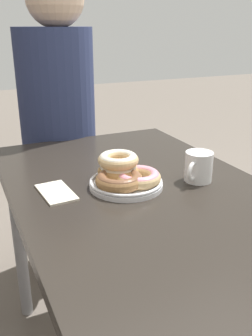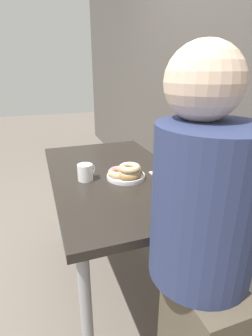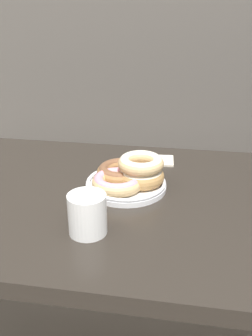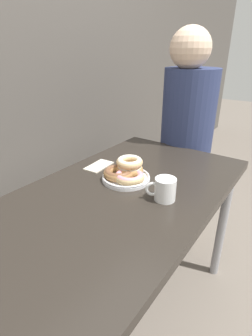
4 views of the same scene
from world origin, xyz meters
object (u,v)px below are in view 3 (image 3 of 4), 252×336
dining_table (90,219)px  napkin (150,160)px  donut_plate (129,176)px  coffee_mug (87,213)px

dining_table → napkin: bearing=60.4°
dining_table → donut_plate: bearing=23.0°
dining_table → napkin: napkin is taller
donut_plate → napkin: size_ratio=1.60×
dining_table → donut_plate: (0.10, 0.04, 0.12)m
dining_table → napkin: size_ratio=8.28×
dining_table → napkin: (0.14, 0.24, 0.09)m
dining_table → donut_plate: size_ratio=5.16×
donut_plate → coffee_mug: bearing=-104.0°
coffee_mug → napkin: coffee_mug is taller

